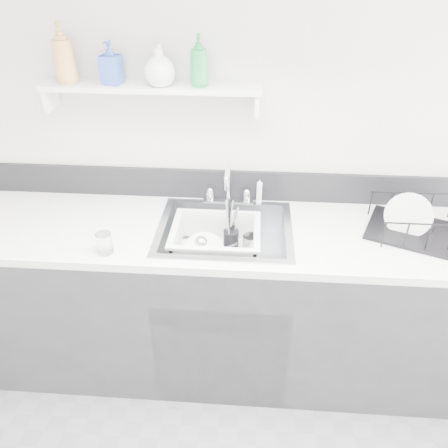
# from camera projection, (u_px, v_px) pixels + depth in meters

# --- Properties ---
(room_shell) EXTENTS (3.50, 3.00, 2.60)m
(room_shell) POSITION_uv_depth(u_px,v_px,m) (200.00, 145.00, 0.99)
(room_shell) COLOR silver
(room_shell) RESTS_ON ground
(counter_run) EXTENTS (3.20, 0.62, 0.92)m
(counter_run) POSITION_uv_depth(u_px,v_px,m) (225.00, 300.00, 2.33)
(counter_run) COLOR #2B2B2E
(counter_run) RESTS_ON ground
(backsplash) EXTENTS (3.20, 0.02, 0.16)m
(backsplash) POSITION_uv_depth(u_px,v_px,m) (229.00, 185.00, 2.29)
(backsplash) COLOR black
(backsplash) RESTS_ON counter_run
(sink) EXTENTS (0.64, 0.52, 0.20)m
(sink) POSITION_uv_depth(u_px,v_px,m) (225.00, 244.00, 2.13)
(sink) COLOR silver
(sink) RESTS_ON counter_run
(faucet) EXTENTS (0.26, 0.18, 0.23)m
(faucet) POSITION_uv_depth(u_px,v_px,m) (228.00, 193.00, 2.25)
(faucet) COLOR silver
(faucet) RESTS_ON counter_run
(side_sprayer) EXTENTS (0.03, 0.03, 0.14)m
(side_sprayer) POSITION_uv_depth(u_px,v_px,m) (259.00, 191.00, 2.25)
(side_sprayer) COLOR white
(side_sprayer) RESTS_ON counter_run
(wall_shelf) EXTENTS (1.00, 0.16, 0.12)m
(wall_shelf) POSITION_uv_depth(u_px,v_px,m) (151.00, 89.00, 1.97)
(wall_shelf) COLOR silver
(wall_shelf) RESTS_ON room_shell
(wash_tub) EXTENTS (0.51, 0.45, 0.17)m
(wash_tub) POSITION_uv_depth(u_px,v_px,m) (216.00, 243.00, 2.13)
(wash_tub) COLOR white
(wash_tub) RESTS_ON sink
(plate_stack) EXTENTS (0.23, 0.23, 0.09)m
(plate_stack) POSITION_uv_depth(u_px,v_px,m) (206.00, 253.00, 2.13)
(plate_stack) COLOR white
(plate_stack) RESTS_ON wash_tub
(utensil_cup) EXTENTS (0.08, 0.08, 0.26)m
(utensil_cup) POSITION_uv_depth(u_px,v_px,m) (231.00, 238.00, 2.19)
(utensil_cup) COLOR black
(utensil_cup) RESTS_ON wash_tub
(ladle) EXTENTS (0.28, 0.25, 0.08)m
(ladle) POSITION_uv_depth(u_px,v_px,m) (211.00, 252.00, 2.12)
(ladle) COLOR silver
(ladle) RESTS_ON wash_tub
(tumbler_in_tub) EXTENTS (0.10, 0.10, 0.11)m
(tumbler_in_tub) POSITION_uv_depth(u_px,v_px,m) (250.00, 245.00, 2.14)
(tumbler_in_tub) COLOR white
(tumbler_in_tub) RESTS_ON wash_tub
(tumbler_counter) EXTENTS (0.07, 0.07, 0.10)m
(tumbler_counter) POSITION_uv_depth(u_px,v_px,m) (105.00, 243.00, 1.90)
(tumbler_counter) COLOR white
(tumbler_counter) RESTS_ON counter_run
(dish_rack) EXTENTS (0.52, 0.46, 0.15)m
(dish_rack) POSITION_uv_depth(u_px,v_px,m) (419.00, 220.00, 2.01)
(dish_rack) COLOR black
(dish_rack) RESTS_ON counter_run
(bowl_small) EXTENTS (0.12, 0.12, 0.04)m
(bowl_small) POSITION_uv_depth(u_px,v_px,m) (241.00, 263.00, 2.08)
(bowl_small) COLOR white
(bowl_small) RESTS_ON wash_tub
(soap_bottle_a) EXTENTS (0.12, 0.12, 0.26)m
(soap_bottle_a) POSITION_uv_depth(u_px,v_px,m) (63.00, 53.00, 1.91)
(soap_bottle_a) COLOR tan
(soap_bottle_a) RESTS_ON wall_shelf
(soap_bottle_b) EXTENTS (0.10, 0.10, 0.18)m
(soap_bottle_b) POSITION_uv_depth(u_px,v_px,m) (111.00, 63.00, 1.92)
(soap_bottle_b) COLOR #2F53B2
(soap_bottle_b) RESTS_ON wall_shelf
(soap_bottle_c) EXTENTS (0.15, 0.15, 0.18)m
(soap_bottle_c) POSITION_uv_depth(u_px,v_px,m) (159.00, 65.00, 1.89)
(soap_bottle_c) COLOR silver
(soap_bottle_c) RESTS_ON wall_shelf
(soap_bottle_d) EXTENTS (0.09, 0.09, 0.22)m
(soap_bottle_d) POSITION_uv_depth(u_px,v_px,m) (199.00, 61.00, 1.88)
(soap_bottle_d) COLOR #208A3B
(soap_bottle_d) RESTS_ON wall_shelf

